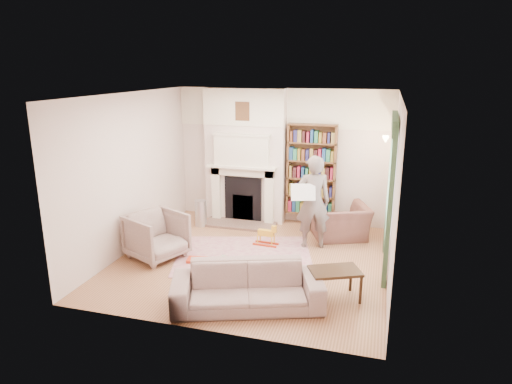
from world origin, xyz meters
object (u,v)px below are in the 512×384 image
(armchair_reading, at_px, (340,222))
(rocking_horse, at_px, (266,235))
(paraffin_heater, at_px, (201,213))
(bookcase, at_px, (311,170))
(man_reading, at_px, (313,202))
(sofa, at_px, (247,286))
(armchair_left, at_px, (157,236))
(coffee_table, at_px, (334,284))

(armchair_reading, bearing_deg, rocking_horse, 9.40)
(armchair_reading, xyz_separation_m, paraffin_heater, (-2.86, -0.10, -0.06))
(bookcase, xyz_separation_m, armchair_reading, (0.69, -0.65, -0.84))
(armchair_reading, height_order, rocking_horse, armchair_reading)
(man_reading, xyz_separation_m, paraffin_heater, (-2.41, 0.50, -0.59))
(sofa, bearing_deg, rocking_horse, 78.79)
(rocking_horse, bearing_deg, armchair_left, -143.85)
(paraffin_heater, bearing_deg, coffee_table, -37.80)
(bookcase, bearing_deg, man_reading, -78.97)
(coffee_table, bearing_deg, armchair_left, 143.57)
(coffee_table, bearing_deg, armchair_reading, 69.05)
(man_reading, bearing_deg, bookcase, -96.89)
(bookcase, xyz_separation_m, paraffin_heater, (-2.17, -0.75, -0.90))
(bookcase, height_order, armchair_reading, bookcase)
(armchair_left, distance_m, rocking_horse, 1.99)
(armchair_left, height_order, rocking_horse, armchair_left)
(armchair_reading, height_order, man_reading, man_reading)
(sofa, height_order, rocking_horse, sofa)
(armchair_reading, bearing_deg, coffee_table, 72.19)
(man_reading, height_order, paraffin_heater, man_reading)
(bookcase, bearing_deg, armchair_left, -132.58)
(man_reading, relative_size, rocking_horse, 3.73)
(paraffin_heater, bearing_deg, armchair_left, -93.30)
(sofa, bearing_deg, man_reading, 58.62)
(armchair_reading, bearing_deg, armchair_left, 9.74)
(bookcase, height_order, man_reading, bookcase)
(man_reading, relative_size, coffee_table, 2.46)
(bookcase, relative_size, sofa, 0.90)
(bookcase, distance_m, armchair_reading, 1.27)
(armchair_reading, relative_size, coffee_table, 1.45)
(sofa, relative_size, man_reading, 1.20)
(bookcase, height_order, armchair_left, bookcase)
(rocking_horse, bearing_deg, sofa, -77.53)
(bookcase, bearing_deg, armchair_reading, -43.03)
(sofa, distance_m, paraffin_heater, 3.46)
(armchair_left, relative_size, coffee_table, 1.26)
(armchair_reading, distance_m, man_reading, 0.92)
(coffee_table, bearing_deg, bookcase, 80.63)
(armchair_reading, relative_size, paraffin_heater, 1.85)
(rocking_horse, bearing_deg, paraffin_heater, 161.18)
(sofa, height_order, man_reading, man_reading)
(rocking_horse, bearing_deg, bookcase, 71.93)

